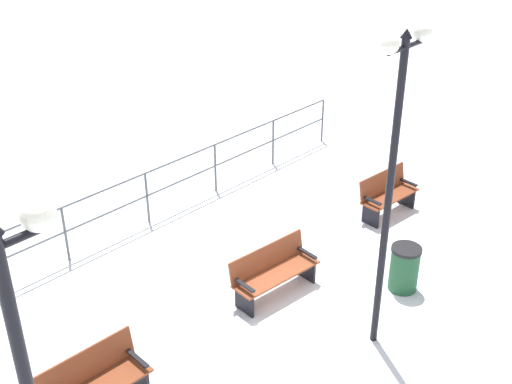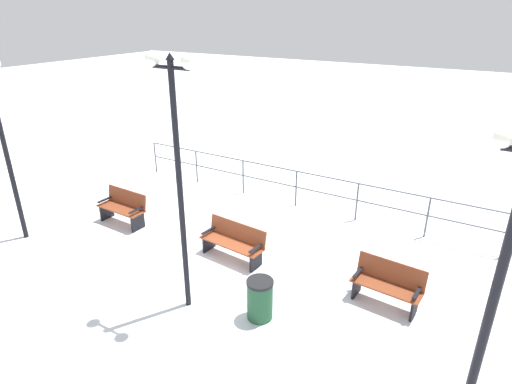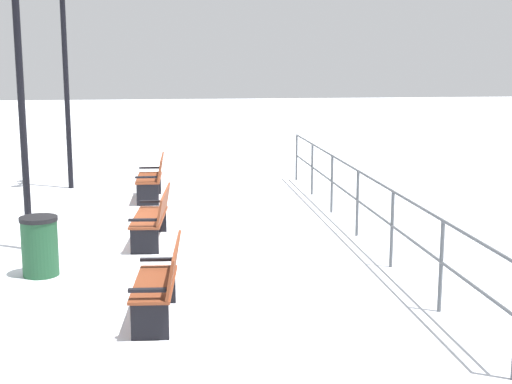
{
  "view_description": "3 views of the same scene",
  "coord_description": "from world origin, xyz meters",
  "px_view_note": "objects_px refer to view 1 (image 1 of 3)",
  "views": [
    {
      "loc": [
        6.19,
        -6.94,
        7.03
      ],
      "look_at": [
        -1.55,
        1.21,
        0.94
      ],
      "focal_mm": 46.25,
      "sensor_mm": 36.0,
      "label": 1
    },
    {
      "loc": [
        7.43,
        5.05,
        5.6
      ],
      "look_at": [
        -1.65,
        -0.35,
        1.04
      ],
      "focal_mm": 30.04,
      "sensor_mm": 36.0,
      "label": 2
    },
    {
      "loc": [
        -0.16,
        11.83,
        3.06
      ],
      "look_at": [
        -1.61,
        0.68,
        0.94
      ],
      "focal_mm": 51.06,
      "sensor_mm": 36.0,
      "label": 3
    }
  ],
  "objects_px": {
    "lamppost_middle": "(395,143)",
    "bench_nearest": "(95,384)",
    "bench_second": "(273,271)",
    "bench_third": "(387,194)",
    "trash_bin": "(404,268)",
    "lamppost_near": "(21,357)"
  },
  "relations": [
    {
      "from": "bench_nearest",
      "to": "bench_second",
      "type": "distance_m",
      "value": 3.66
    },
    {
      "from": "lamppost_near",
      "to": "bench_second",
      "type": "bearing_deg",
      "value": 110.42
    },
    {
      "from": "bench_third",
      "to": "lamppost_near",
      "type": "bearing_deg",
      "value": -72.31
    },
    {
      "from": "bench_nearest",
      "to": "trash_bin",
      "type": "bearing_deg",
      "value": 76.16
    },
    {
      "from": "bench_nearest",
      "to": "lamppost_middle",
      "type": "distance_m",
      "value": 5.2
    },
    {
      "from": "lamppost_middle",
      "to": "lamppost_near",
      "type": "bearing_deg",
      "value": -90.0
    },
    {
      "from": "bench_third",
      "to": "lamppost_near",
      "type": "distance_m",
      "value": 9.62
    },
    {
      "from": "lamppost_middle",
      "to": "bench_nearest",
      "type": "bearing_deg",
      "value": -116.5
    },
    {
      "from": "bench_third",
      "to": "trash_bin",
      "type": "height_order",
      "value": "bench_third"
    },
    {
      "from": "lamppost_middle",
      "to": "trash_bin",
      "type": "xyz_separation_m",
      "value": [
        -0.4,
        1.46,
        -2.98
      ]
    },
    {
      "from": "bench_second",
      "to": "trash_bin",
      "type": "height_order",
      "value": "bench_second"
    },
    {
      "from": "bench_nearest",
      "to": "lamppost_near",
      "type": "relative_size",
      "value": 0.32
    },
    {
      "from": "trash_bin",
      "to": "bench_nearest",
      "type": "bearing_deg",
      "value": -105.93
    },
    {
      "from": "bench_second",
      "to": "bench_third",
      "type": "bearing_deg",
      "value": 96.96
    },
    {
      "from": "bench_second",
      "to": "lamppost_near",
      "type": "bearing_deg",
      "value": -64.39
    },
    {
      "from": "bench_nearest",
      "to": "bench_third",
      "type": "xyz_separation_m",
      "value": [
        -0.17,
        7.31,
        -0.02
      ]
    },
    {
      "from": "bench_third",
      "to": "lamppost_middle",
      "type": "distance_m",
      "value": 5.0
    },
    {
      "from": "bench_second",
      "to": "trash_bin",
      "type": "relative_size",
      "value": 2.0
    },
    {
      "from": "bench_second",
      "to": "bench_third",
      "type": "height_order",
      "value": "bench_third"
    },
    {
      "from": "bench_second",
      "to": "lamppost_middle",
      "type": "height_order",
      "value": "lamppost_middle"
    },
    {
      "from": "bench_nearest",
      "to": "bench_third",
      "type": "relative_size",
      "value": 1.04
    },
    {
      "from": "bench_nearest",
      "to": "lamppost_middle",
      "type": "height_order",
      "value": "lamppost_middle"
    }
  ]
}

